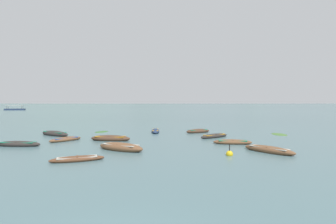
# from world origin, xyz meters

# --- Properties ---
(ground_plane) EXTENTS (6000.00, 6000.00, 0.00)m
(ground_plane) POSITION_xyz_m (0.00, 1500.00, 0.00)
(ground_plane) COLOR slate
(mountain_1) EXTENTS (1907.76, 1907.76, 526.85)m
(mountain_1) POSITION_xyz_m (-912.05, 2340.51, 263.42)
(mountain_1) COLOR slate
(mountain_1) RESTS_ON ground
(mountain_2) EXTENTS (1106.82, 1106.82, 256.45)m
(mountain_2) POSITION_xyz_m (-188.22, 2260.55, 128.23)
(mountain_2) COLOR #56665B
(mountain_2) RESTS_ON ground
(mountain_3) EXTENTS (540.55, 540.55, 192.37)m
(mountain_3) POSITION_xyz_m (764.32, 2180.97, 96.18)
(mountain_3) COLOR slate
(mountain_3) RESTS_ON ground
(rowboat_0) EXTENTS (3.26, 1.82, 0.39)m
(rowboat_0) POSITION_xyz_m (-4.05, 10.00, 0.12)
(rowboat_0) COLOR brown
(rowboat_0) RESTS_ON ground
(rowboat_1) EXTENTS (4.02, 3.04, 0.70)m
(rowboat_1) POSITION_xyz_m (-2.07, 13.49, 0.22)
(rowboat_1) COLOR brown
(rowboat_1) RESTS_ON ground
(rowboat_2) EXTENTS (3.48, 2.89, 0.48)m
(rowboat_2) POSITION_xyz_m (6.17, 20.18, 0.15)
(rowboat_2) COLOR #2D2826
(rowboat_2) RESTS_ON ground
(rowboat_3) EXTENTS (3.19, 2.17, 0.54)m
(rowboat_3) POSITION_xyz_m (5.05, 24.29, 0.17)
(rowboat_3) COLOR #4C3323
(rowboat_3) RESTS_ON ground
(rowboat_4) EXTENTS (3.14, 3.58, 0.56)m
(rowboat_4) POSITION_xyz_m (8.56, 12.56, 0.18)
(rowboat_4) COLOR brown
(rowboat_4) RESTS_ON ground
(rowboat_5) EXTENTS (2.62, 2.99, 0.46)m
(rowboat_5) POSITION_xyz_m (-7.92, 18.01, 0.15)
(rowboat_5) COLOR brown
(rowboat_5) RESTS_ON ground
(rowboat_6) EXTENTS (0.98, 3.29, 0.51)m
(rowboat_6) POSITION_xyz_m (0.06, 24.52, 0.16)
(rowboat_6) COLOR navy
(rowboat_6) RESTS_ON ground
(rowboat_7) EXTENTS (4.10, 3.15, 0.62)m
(rowboat_7) POSITION_xyz_m (-10.60, 21.88, 0.19)
(rowboat_7) COLOR #2D2826
(rowboat_7) RESTS_ON ground
(rowboat_8) EXTENTS (3.35, 1.34, 0.48)m
(rowboat_8) POSITION_xyz_m (6.96, 16.22, 0.15)
(rowboat_8) COLOR brown
(rowboat_8) RESTS_ON ground
(rowboat_9) EXTENTS (3.90, 1.81, 0.63)m
(rowboat_9) POSITION_xyz_m (-3.85, 18.22, 0.20)
(rowboat_9) COLOR #4C3323
(rowboat_9) RESTS_ON ground
(rowboat_10) EXTENTS (3.75, 1.20, 0.52)m
(rowboat_10) POSITION_xyz_m (-10.64, 15.27, 0.16)
(rowboat_10) COLOR #2D2826
(rowboat_10) RESTS_ON ground
(ferry_0) EXTENTS (8.66, 4.28, 2.54)m
(ferry_0) POSITION_xyz_m (-68.84, 112.71, 0.45)
(ferry_0) COLOR navy
(ferry_0) RESTS_ON ground
(mooring_buoy) EXTENTS (0.46, 0.46, 0.86)m
(mooring_buoy) POSITION_xyz_m (5.51, 11.51, 0.10)
(mooring_buoy) COLOR yellow
(mooring_buoy) RESTS_ON ground
(weed_patch_0) EXTENTS (1.95, 2.23, 0.14)m
(weed_patch_0) POSITION_xyz_m (-6.41, 25.07, 0.00)
(weed_patch_0) COLOR #38662D
(weed_patch_0) RESTS_ON ground
(weed_patch_2) EXTENTS (1.54, 2.54, 0.14)m
(weed_patch_2) POSITION_xyz_m (13.78, 22.47, 0.00)
(weed_patch_2) COLOR #477033
(weed_patch_2) RESTS_ON ground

